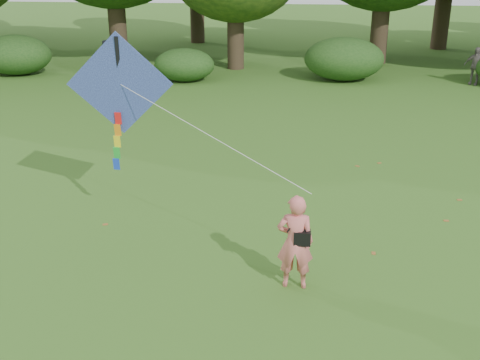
# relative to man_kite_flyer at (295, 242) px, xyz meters

# --- Properties ---
(ground) EXTENTS (100.00, 100.00, 0.00)m
(ground) POSITION_rel_man_kite_flyer_xyz_m (-0.87, -0.62, -0.90)
(ground) COLOR #265114
(ground) RESTS_ON ground
(man_kite_flyer) EXTENTS (0.66, 0.44, 1.81)m
(man_kite_flyer) POSITION_rel_man_kite_flyer_xyz_m (0.00, 0.00, 0.00)
(man_kite_flyer) COLOR #DB6A67
(man_kite_flyer) RESTS_ON ground
(bystander_left) EXTENTS (0.94, 0.97, 1.58)m
(bystander_left) POSITION_rel_man_kite_flyer_xyz_m (-8.62, 17.49, -0.12)
(bystander_left) COLOR #23242F
(bystander_left) RESTS_ON ground
(bystander_right) EXTENTS (1.02, 0.78, 1.61)m
(bystander_right) POSITION_rel_man_kite_flyer_xyz_m (7.68, 16.89, -0.10)
(bystander_right) COLOR slate
(bystander_right) RESTS_ON ground
(crossbody_bag) EXTENTS (0.43, 0.20, 0.71)m
(crossbody_bag) POSITION_rel_man_kite_flyer_xyz_m (0.12, -0.03, 0.12)
(crossbody_bag) COLOR black
(crossbody_bag) RESTS_ON ground
(flying_kite) EXTENTS (5.04, 2.69, 3.01)m
(flying_kite) POSITION_rel_man_kite_flyer_xyz_m (-3.69, 2.41, 2.18)
(flying_kite) COLOR #2758AC
(flying_kite) RESTS_ON ground
(shrub_band) EXTENTS (39.15, 3.22, 1.88)m
(shrub_band) POSITION_rel_man_kite_flyer_xyz_m (-1.60, 16.99, -0.05)
(shrub_band) COLOR #264919
(shrub_band) RESTS_ON ground
(fallen_leaves) EXTENTS (10.13, 9.39, 0.01)m
(fallen_leaves) POSITION_rel_man_kite_flyer_xyz_m (0.26, 2.02, -0.90)
(fallen_leaves) COLOR brown
(fallen_leaves) RESTS_ON ground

